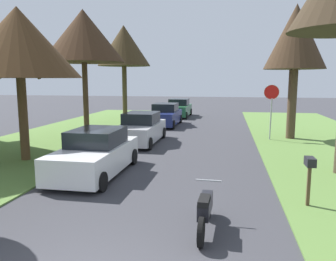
# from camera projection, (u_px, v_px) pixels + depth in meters

# --- Properties ---
(stop_sign_far) EXTENTS (0.81, 0.40, 2.96)m
(stop_sign_far) POSITION_uv_depth(u_px,v_px,m) (271.00, 100.00, 17.88)
(stop_sign_far) COLOR #9EA0A5
(stop_sign_far) RESTS_ON grass_verge_right
(street_tree_right_mid_b) EXTENTS (3.25, 3.25, 7.18)m
(street_tree_right_mid_b) POSITION_uv_depth(u_px,v_px,m) (296.00, 38.00, 17.80)
(street_tree_right_mid_b) COLOR #4B3928
(street_tree_right_mid_b) RESTS_ON grass_verge_right
(street_tree_left_mid_a) EXTENTS (4.74, 4.74, 6.01)m
(street_tree_left_mid_a) POSITION_uv_depth(u_px,v_px,m) (18.00, 43.00, 12.97)
(street_tree_left_mid_a) COLOR brown
(street_tree_left_mid_a) RESTS_ON grass_verge_left
(street_tree_left_mid_b) EXTENTS (4.60, 4.60, 7.06)m
(street_tree_left_mid_b) POSITION_uv_depth(u_px,v_px,m) (83.00, 36.00, 18.57)
(street_tree_left_mid_b) COLOR #483423
(street_tree_left_mid_b) RESTS_ON grass_verge_left
(street_tree_left_far) EXTENTS (4.03, 4.03, 7.29)m
(street_tree_left_far) POSITION_uv_depth(u_px,v_px,m) (124.00, 46.00, 25.51)
(street_tree_left_far) COLOR #473B24
(street_tree_left_far) RESTS_ON grass_verge_left
(parked_sedan_white) EXTENTS (1.97, 4.41, 1.57)m
(parked_sedan_white) POSITION_uv_depth(u_px,v_px,m) (96.00, 154.00, 11.60)
(parked_sedan_white) COLOR white
(parked_sedan_white) RESTS_ON ground
(parked_sedan_silver) EXTENTS (1.97, 4.41, 1.57)m
(parked_sedan_silver) POSITION_uv_depth(u_px,v_px,m) (141.00, 129.00, 17.43)
(parked_sedan_silver) COLOR #BCBCC1
(parked_sedan_silver) RESTS_ON ground
(parked_sedan_navy) EXTENTS (1.97, 4.41, 1.57)m
(parked_sedan_navy) POSITION_uv_depth(u_px,v_px,m) (165.00, 115.00, 24.00)
(parked_sedan_navy) COLOR navy
(parked_sedan_navy) RESTS_ON ground
(parked_sedan_green) EXTENTS (1.97, 4.41, 1.57)m
(parked_sedan_green) POSITION_uv_depth(u_px,v_px,m) (179.00, 109.00, 29.70)
(parked_sedan_green) COLOR #28663D
(parked_sedan_green) RESTS_ON ground
(parked_motorcycle) EXTENTS (0.60, 2.05, 0.97)m
(parked_motorcycle) POSITION_uv_depth(u_px,v_px,m) (205.00, 210.00, 7.26)
(parked_motorcycle) COLOR black
(parked_motorcycle) RESTS_ON ground
(curbside_mailbox) EXTENTS (0.22, 0.44, 1.27)m
(curbside_mailbox) POSITION_uv_depth(u_px,v_px,m) (310.00, 168.00, 8.54)
(curbside_mailbox) COLOR brown
(curbside_mailbox) RESTS_ON grass_verge_right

